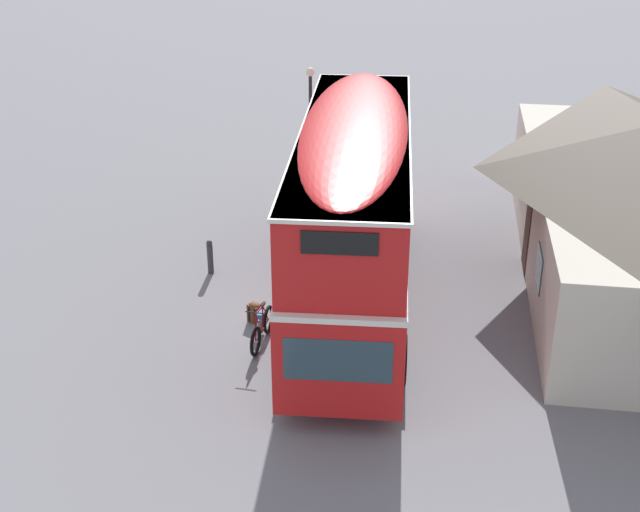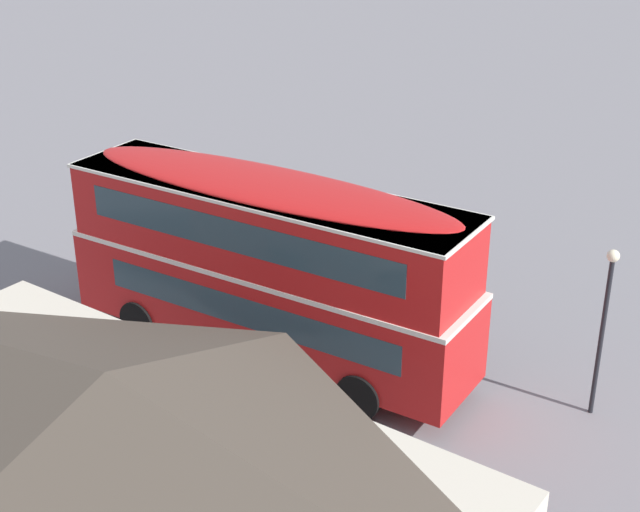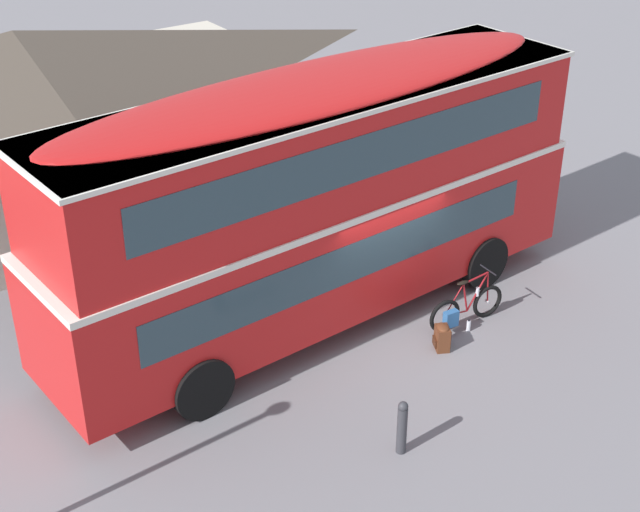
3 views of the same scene
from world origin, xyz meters
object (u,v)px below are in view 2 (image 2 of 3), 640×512
object	(u,v)px
backpack_on_ground	(285,299)
touring_bicycle	(253,292)
double_decker_bus	(267,260)
water_bottle_clear_plastic	(259,298)
kerb_bollard	(390,291)
street_lamp	(605,314)

from	to	relation	value
backpack_on_ground	touring_bicycle	bearing A→B (deg)	19.72
double_decker_bus	water_bottle_clear_plastic	bearing A→B (deg)	-48.06
touring_bicycle	kerb_bollard	size ratio (longest dim) A/B	1.75
street_lamp	kerb_bollard	bearing A→B (deg)	-17.15
street_lamp	kerb_bollard	xyz separation A→B (m)	(6.41, -1.98, -2.08)
double_decker_bus	street_lamp	xyz separation A→B (m)	(-7.76, -1.92, -0.06)
double_decker_bus	water_bottle_clear_plastic	world-z (taller)	double_decker_bus
water_bottle_clear_plastic	touring_bicycle	bearing A→B (deg)	71.16
double_decker_bus	backpack_on_ground	distance (m)	3.47
double_decker_bus	touring_bicycle	distance (m)	3.60
water_bottle_clear_plastic	kerb_bollard	xyz separation A→B (m)	(-3.27, -1.76, 0.38)
kerb_bollard	street_lamp	bearing A→B (deg)	162.85
water_bottle_clear_plastic	kerb_bollard	distance (m)	3.74
water_bottle_clear_plastic	kerb_bollard	bearing A→B (deg)	-151.74
double_decker_bus	street_lamp	distance (m)	7.99
touring_bicycle	water_bottle_clear_plastic	xyz separation A→B (m)	(-0.07, -0.20, -0.26)
street_lamp	kerb_bollard	distance (m)	7.03
backpack_on_ground	kerb_bollard	distance (m)	2.97
touring_bicycle	kerb_bollard	xyz separation A→B (m)	(-3.34, -1.96, 0.13)
street_lamp	double_decker_bus	bearing A→B (deg)	13.93
backpack_on_ground	street_lamp	bearing A→B (deg)	177.82
double_decker_bus	touring_bicycle	xyz separation A→B (m)	(1.99, -1.95, -2.27)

